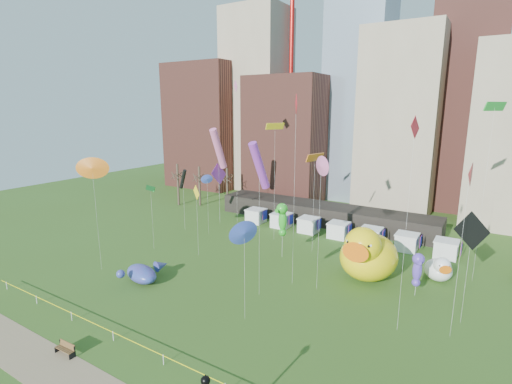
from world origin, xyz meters
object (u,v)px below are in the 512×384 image
Objects in this scene: big_duck at (367,254)px; small_duck at (439,269)px; park_bench at (66,348)px; whale_inflatable at (143,273)px; seahorse_green at (282,217)px; seahorse_purple at (417,267)px.

big_duck reaches higher than small_duck.
big_duck is 4.62× the size of park_bench.
whale_inflatable is (-28.96, -18.24, -0.46)m from small_duck.
big_duck is 11.95m from seahorse_green.
whale_inflatable is at bearing -172.48° from small_duck.
seahorse_green is at bearing 178.16° from big_duck.
park_bench is at bearing -152.29° from small_duck.
park_bench is (5.10, -12.74, -0.45)m from whale_inflatable.
park_bench is at bearing -90.70° from seahorse_green.
whale_inflatable reaches higher than park_bench.
big_duck is 1.43× the size of whale_inflatable.
whale_inflatable is at bearing 109.83° from park_bench.
seahorse_purple is at bearing -8.60° from big_duck.
small_duck is (7.18, 4.17, -1.69)m from big_duck.
seahorse_purple is at bearing 39.51° from whale_inflatable.
big_duck is 8.48m from small_duck.
seahorse_green is (-11.66, 0.94, 2.45)m from big_duck.
small_duck is 5.83m from seahorse_purple.
big_duck is at bearing 47.05° from whale_inflatable.
seahorse_green reaches higher than small_duck.
small_duck is 2.33× the size of park_bench.
seahorse_purple is 30.36m from whale_inflatable.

